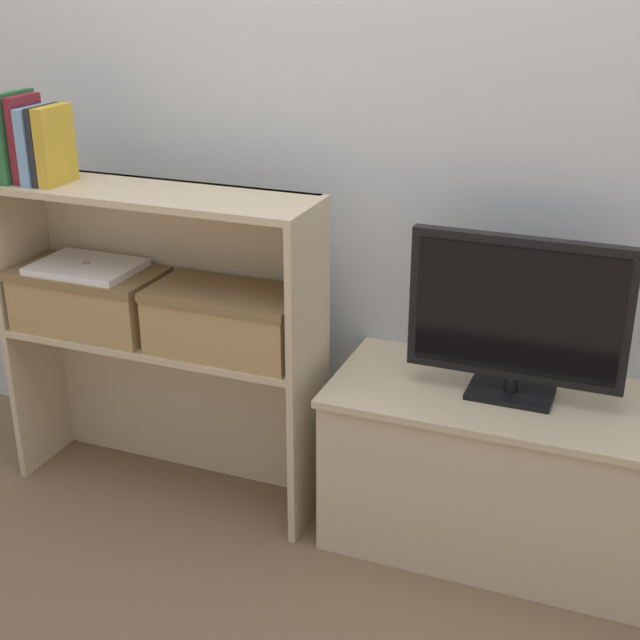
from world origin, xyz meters
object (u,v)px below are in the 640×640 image
(book_teal, at_px, (10,147))
(book_maroon, at_px, (27,139))
(tv_stand, at_px, (503,471))
(book_charcoal, at_px, (46,145))
(book_mustard, at_px, (55,146))
(book_forest, at_px, (17,137))
(laptop, at_px, (87,267))
(storage_basket_left, at_px, (90,296))
(book_skyblue, at_px, (38,145))
(tv, at_px, (517,314))
(storage_basket_right, at_px, (227,317))

(book_teal, xyz_separation_m, book_maroon, (0.06, 0.00, 0.03))
(tv_stand, bearing_deg, book_charcoal, -175.29)
(tv_stand, relative_size, book_mustard, 4.39)
(book_forest, distance_m, laptop, 0.41)
(tv_stand, relative_size, storage_basket_left, 2.20)
(book_skyblue, height_order, storage_basket_left, book_skyblue)
(book_maroon, height_order, book_mustard, book_maroon)
(tv, relative_size, book_charcoal, 2.59)
(book_teal, xyz_separation_m, book_forest, (0.03, 0.00, 0.03))
(book_teal, distance_m, book_maroon, 0.07)
(storage_basket_right, bearing_deg, storage_basket_left, 180.00)
(tv, relative_size, book_maroon, 2.33)
(book_charcoal, distance_m, book_mustard, 0.03)
(tv, distance_m, book_maroon, 1.43)
(tv_stand, distance_m, book_maroon, 1.61)
(tv_stand, relative_size, storage_basket_right, 2.20)
(tv, relative_size, storage_basket_left, 1.29)
(book_teal, xyz_separation_m, book_mustard, (0.16, 0.00, 0.02))
(book_maroon, bearing_deg, laptop, 6.47)
(tv, bearing_deg, book_skyblue, -175.45)
(book_forest, height_order, laptop, book_forest)
(book_teal, bearing_deg, storage_basket_left, 4.56)
(storage_basket_left, height_order, laptop, laptop)
(book_forest, relative_size, book_maroon, 1.03)
(book_skyblue, bearing_deg, book_charcoal, 0.00)
(book_teal, distance_m, book_skyblue, 0.10)
(book_maroon, distance_m, laptop, 0.39)
(book_forest, bearing_deg, storage_basket_right, 1.49)
(book_maroon, height_order, book_charcoal, book_maroon)
(tv_stand, distance_m, book_skyblue, 1.57)
(tv_stand, relative_size, book_forest, 3.83)
(book_skyblue, bearing_deg, tv, 4.55)
(tv_stand, distance_m, book_charcoal, 1.55)
(laptop, bearing_deg, book_forest, -174.67)
(book_forest, bearing_deg, book_teal, 180.00)
(book_charcoal, distance_m, laptop, 0.36)
(book_forest, distance_m, book_charcoal, 0.10)
(tv, distance_m, storage_basket_right, 0.79)
(laptop, bearing_deg, book_mustard, -161.68)
(tv, relative_size, book_teal, 3.04)
(storage_basket_right, relative_size, laptop, 1.43)
(book_mustard, xyz_separation_m, laptop, (0.05, 0.02, -0.35))
(tv_stand, distance_m, laptop, 1.32)
(book_teal, distance_m, storage_basket_left, 0.47)
(tv_stand, xyz_separation_m, tv, (0.00, -0.00, 0.46))
(book_forest, bearing_deg, book_skyblue, 0.00)
(book_teal, relative_size, book_charcoal, 0.85)
(book_skyblue, xyz_separation_m, laptop, (0.11, 0.02, -0.35))
(tv_stand, bearing_deg, tv, -90.00)
(book_teal, distance_m, book_forest, 0.04)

